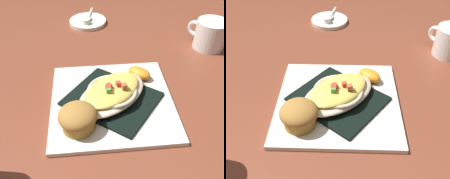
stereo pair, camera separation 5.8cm
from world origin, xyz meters
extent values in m
plane|color=brown|center=(0.00, 0.00, 0.00)|extent=(2.60, 2.60, 0.00)
cube|color=silver|center=(0.00, 0.00, 0.01)|extent=(0.27, 0.27, 0.01)
cube|color=black|center=(0.00, 0.00, 0.01)|extent=(0.24, 0.23, 0.01)
ellipsoid|color=beige|center=(0.00, 0.00, 0.03)|extent=(0.20, 0.20, 0.02)
torus|color=beige|center=(0.00, 0.00, 0.04)|extent=(0.15, 0.15, 0.01)
ellipsoid|color=#DFC755|center=(0.00, 0.00, 0.04)|extent=(0.16, 0.16, 0.02)
cube|color=red|center=(-0.01, -0.01, 0.06)|extent=(0.01, 0.01, 0.01)
cube|color=#52A646|center=(-0.01, -0.02, 0.06)|extent=(0.01, 0.01, 0.01)
cube|color=#CF3E30|center=(-0.01, -0.01, 0.06)|extent=(0.01, 0.01, 0.01)
cube|color=#D63E34|center=(0.01, 0.00, 0.06)|extent=(0.01, 0.01, 0.01)
cube|color=#B05B32|center=(0.02, -0.01, 0.06)|extent=(0.01, 0.01, 0.01)
cylinder|color=olive|center=(-0.07, -0.07, 0.02)|extent=(0.06, 0.06, 0.02)
ellipsoid|color=#A17133|center=(-0.07, -0.07, 0.04)|extent=(0.08, 0.08, 0.04)
ellipsoid|color=#4C0F23|center=(-0.07, -0.07, 0.05)|extent=(0.03, 0.03, 0.01)
ellipsoid|color=#5E2364|center=(0.08, 0.08, 0.01)|extent=(0.06, 0.05, 0.01)
ellipsoid|color=orange|center=(0.07, 0.07, 0.02)|extent=(0.07, 0.06, 0.03)
cylinder|color=white|center=(0.30, 0.21, 0.04)|extent=(0.09, 0.09, 0.08)
torus|color=white|center=(0.27, 0.25, 0.04)|extent=(0.04, 0.04, 0.05)
cylinder|color=#4C2D14|center=(0.30, 0.21, 0.02)|extent=(0.07, 0.07, 0.03)
cylinder|color=silver|center=(-0.05, 0.40, 0.01)|extent=(0.12, 0.12, 0.01)
ellipsoid|color=silver|center=(-0.05, 0.40, 0.02)|extent=(0.03, 0.04, 0.01)
cube|color=silver|center=(-0.04, 0.44, 0.02)|extent=(0.02, 0.07, 0.00)
cylinder|color=white|center=(-0.05, 0.37, 0.02)|extent=(0.02, 0.02, 0.02)
camera|label=1|loc=(-0.04, -0.44, 0.41)|focal=43.09mm
camera|label=2|loc=(0.02, -0.44, 0.41)|focal=43.09mm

